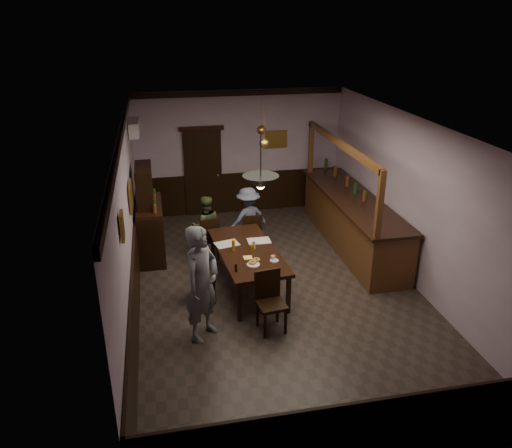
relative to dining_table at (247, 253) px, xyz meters
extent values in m
cube|color=#2D2621|center=(0.51, -0.22, -0.69)|extent=(5.00, 8.00, 0.01)
cube|color=white|center=(0.51, -0.22, 2.31)|extent=(5.00, 8.00, 0.01)
cube|color=#A68FA2|center=(0.51, 3.78, 0.81)|extent=(5.00, 0.01, 3.00)
cube|color=#A68FA2|center=(0.51, -4.22, 0.81)|extent=(5.00, 0.01, 3.00)
cube|color=#A68FA2|center=(-1.99, -0.22, 0.81)|extent=(0.01, 8.00, 3.00)
cube|color=#A68FA2|center=(3.01, -0.22, 0.81)|extent=(0.01, 8.00, 3.00)
cube|color=black|center=(0.00, 0.00, 0.03)|extent=(1.19, 2.28, 0.06)
cube|color=black|center=(-0.33, -1.05, -0.34)|extent=(0.07, 0.07, 0.69)
cube|color=black|center=(0.51, -0.98, -0.34)|extent=(0.07, 0.07, 0.69)
cube|color=black|center=(-0.51, 0.98, -0.34)|extent=(0.07, 0.07, 0.69)
cube|color=black|center=(0.33, 1.05, -0.34)|extent=(0.07, 0.07, 0.69)
cube|color=black|center=(-0.57, 1.31, -0.26)|extent=(0.46, 0.46, 0.05)
cube|color=black|center=(-0.54, 1.13, 0.00)|extent=(0.40, 0.10, 0.48)
cube|color=black|center=(-0.43, 1.49, -0.48)|extent=(0.04, 0.04, 0.41)
cube|color=black|center=(-0.75, 1.44, -0.48)|extent=(0.04, 0.04, 0.41)
cube|color=black|center=(-0.38, 1.17, -0.48)|extent=(0.04, 0.04, 0.41)
cube|color=black|center=(-0.70, 1.12, -0.48)|extent=(0.04, 0.04, 0.41)
cube|color=black|center=(0.33, 1.38, -0.27)|extent=(0.41, 0.41, 0.05)
cube|color=black|center=(0.34, 1.21, -0.02)|extent=(0.39, 0.06, 0.46)
cube|color=black|center=(0.48, 1.55, -0.49)|extent=(0.04, 0.04, 0.40)
cube|color=black|center=(0.17, 1.53, -0.49)|extent=(0.04, 0.04, 0.40)
cube|color=black|center=(0.49, 1.23, -0.49)|extent=(0.04, 0.04, 0.40)
cube|color=black|center=(0.18, 1.22, -0.49)|extent=(0.04, 0.04, 0.40)
cube|color=black|center=(0.12, -1.39, -0.23)|extent=(0.48, 0.48, 0.05)
cube|color=black|center=(0.10, -1.20, 0.04)|extent=(0.43, 0.10, 0.50)
cube|color=black|center=(-0.02, -1.59, -0.47)|extent=(0.04, 0.04, 0.43)
cube|color=black|center=(0.32, -1.54, -0.47)|extent=(0.04, 0.04, 0.43)
cube|color=black|center=(-0.07, -1.25, -0.47)|extent=(0.04, 0.04, 0.43)
cube|color=black|center=(0.27, -1.20, -0.47)|extent=(0.04, 0.04, 0.43)
cube|color=black|center=(-0.83, -0.27, -0.23)|extent=(0.45, 0.45, 0.05)
cube|color=black|center=(-1.02, -0.26, 0.05)|extent=(0.06, 0.43, 0.51)
cube|color=black|center=(-0.67, -0.46, -0.47)|extent=(0.04, 0.04, 0.44)
cube|color=black|center=(-0.65, -0.11, -0.47)|extent=(0.04, 0.04, 0.44)
cube|color=black|center=(-1.01, -0.44, -0.47)|extent=(0.04, 0.04, 0.44)
cube|color=black|center=(-0.99, -0.09, -0.47)|extent=(0.04, 0.04, 0.44)
imported|color=slate|center=(-0.94, -1.34, 0.24)|extent=(0.78, 0.80, 1.85)
imported|color=#495130|center=(-0.58, 1.50, -0.05)|extent=(0.66, 0.54, 1.27)
imported|color=#4E5870|center=(0.31, 1.58, -0.01)|extent=(0.99, 0.76, 1.36)
cube|color=silver|center=(-0.32, 0.31, 0.07)|extent=(0.48, 0.39, 0.01)
cube|color=silver|center=(0.28, 0.32, 0.07)|extent=(0.42, 0.31, 0.01)
cube|color=#F5E95A|center=(-0.05, -0.30, 0.07)|extent=(0.16, 0.16, 0.00)
cylinder|color=white|center=(0.37, -0.51, 0.07)|extent=(0.15, 0.15, 0.01)
imported|color=white|center=(0.36, -0.49, 0.11)|extent=(0.09, 0.09, 0.07)
cylinder|color=white|center=(-0.01, -0.58, 0.07)|extent=(0.22, 0.22, 0.01)
torus|color=#C68C47|center=(-0.01, -0.56, 0.10)|extent=(0.13, 0.13, 0.04)
torus|color=#C68C47|center=(0.07, -0.47, 0.10)|extent=(0.13, 0.13, 0.04)
cylinder|color=orange|center=(0.07, -0.06, 0.12)|extent=(0.07, 0.07, 0.12)
cylinder|color=#BF721E|center=(-0.24, 0.03, 0.16)|extent=(0.06, 0.06, 0.20)
cylinder|color=silver|center=(0.12, 0.03, 0.14)|extent=(0.06, 0.06, 0.15)
cylinder|color=black|center=(-0.33, -0.75, 0.13)|extent=(0.04, 0.04, 0.14)
cube|color=black|center=(-1.69, 1.68, -0.17)|extent=(0.52, 1.45, 1.03)
cube|color=black|center=(-1.69, 1.68, 0.40)|extent=(0.50, 1.40, 0.08)
cube|color=black|center=(-1.74, 1.68, 0.81)|extent=(0.31, 0.93, 0.83)
cube|color=#472B13|center=(2.51, 1.30, -0.16)|extent=(0.86, 4.03, 1.05)
cube|color=black|center=(2.49, 1.30, 0.39)|extent=(0.96, 4.12, 0.06)
cube|color=#472B13|center=(2.13, 1.30, 1.57)|extent=(0.10, 3.93, 0.12)
cube|color=#472B13|center=(2.13, -0.61, 0.99)|extent=(0.10, 0.10, 1.25)
cube|color=#472B13|center=(2.13, 3.22, 0.99)|extent=(0.10, 0.10, 1.25)
cube|color=black|center=(-0.39, 3.73, 0.36)|extent=(0.90, 0.06, 2.10)
cube|color=white|center=(-1.87, 2.68, 1.76)|extent=(0.20, 0.85, 0.30)
cube|color=olive|center=(-1.95, -1.82, 1.46)|extent=(0.04, 0.28, 0.36)
cube|color=olive|center=(-1.95, 0.58, 1.01)|extent=(0.04, 0.62, 0.48)
cube|color=olive|center=(1.41, 3.74, 1.11)|extent=(0.55, 0.04, 0.42)
cylinder|color=black|center=(0.07, -0.80, 1.95)|extent=(0.02, 0.02, 0.73)
cone|color=black|center=(0.07, -0.80, 1.58)|extent=(0.56, 0.56, 0.22)
sphere|color=#FFD88C|center=(0.07, -0.80, 1.53)|extent=(0.12, 0.12, 0.12)
cylinder|color=#BF8C3F|center=(0.61, 1.43, 1.96)|extent=(0.02, 0.02, 0.70)
cone|color=#BF8C3F|center=(0.61, 1.43, 1.61)|extent=(0.20, 0.20, 0.22)
sphere|color=#FFD88C|center=(0.61, 1.43, 1.56)|extent=(0.12, 0.12, 0.12)
cylinder|color=#BF8C3F|center=(0.81, 2.61, 1.96)|extent=(0.02, 0.02, 0.70)
cone|color=#BF8C3F|center=(0.81, 2.61, 1.61)|extent=(0.20, 0.20, 0.22)
sphere|color=#FFD88C|center=(0.81, 2.61, 1.56)|extent=(0.12, 0.12, 0.12)
camera|label=1|loc=(-1.43, -7.86, 3.99)|focal=35.00mm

